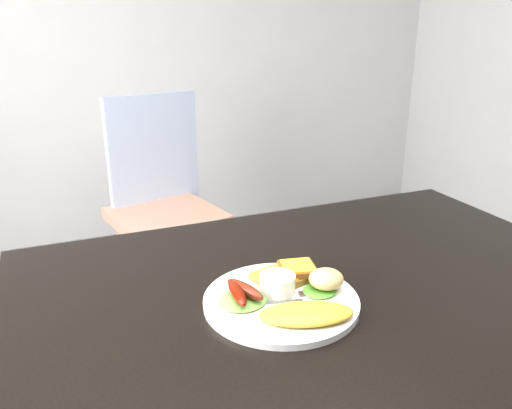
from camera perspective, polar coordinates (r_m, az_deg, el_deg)
name	(u,v)px	position (r m, az deg, el deg)	size (l,w,h in m)	color
room_back_panel	(126,1)	(3.04, -14.62, 21.54)	(4.00, 0.04, 2.70)	silver
dining_table	(326,292)	(1.01, 7.95, -9.87)	(1.20, 0.80, 0.04)	black
dining_chair	(166,217)	(2.18, -10.22, -1.44)	(0.42, 0.42, 0.05)	tan
person	(203,220)	(1.50, -6.06, -1.77)	(0.49, 0.33, 1.36)	navy
plate	(281,301)	(0.92, 2.88, -10.96)	(0.28, 0.28, 0.01)	white
lettuce_left	(243,300)	(0.90, -1.51, -10.83)	(0.09, 0.08, 0.01)	#68983A
lettuce_right	(320,291)	(0.94, 7.30, -9.73)	(0.07, 0.06, 0.01)	#3D9A1C
omelette	(306,314)	(0.86, 5.77, -12.31)	(0.16, 0.08, 0.02)	orange
sausage_a	(237,292)	(0.89, -2.19, -10.02)	(0.02, 0.09, 0.02)	#620905
sausage_b	(245,289)	(0.90, -1.29, -9.66)	(0.02, 0.09, 0.02)	#5A2210
ramekin	(277,285)	(0.92, 2.45, -9.18)	(0.07, 0.07, 0.04)	white
toast_a	(279,278)	(0.97, 2.65, -8.44)	(0.08, 0.08, 0.01)	olive
toast_b	(298,269)	(0.98, 4.81, -7.33)	(0.07, 0.07, 0.01)	brown
potato_salad	(326,279)	(0.94, 8.02, -8.42)	(0.07, 0.06, 0.04)	#CAC087
fork	(262,304)	(0.90, 0.72, -11.29)	(0.15, 0.01, 0.00)	#ADAFB7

